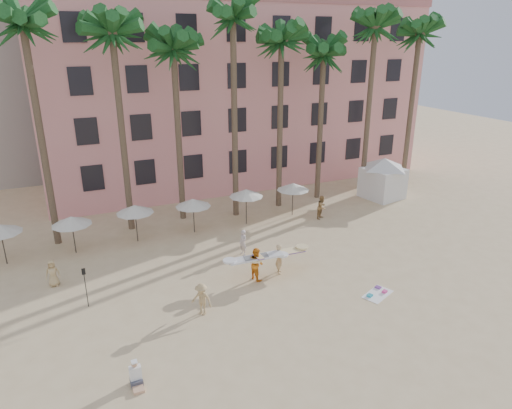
{
  "coord_description": "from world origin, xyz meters",
  "views": [
    {
      "loc": [
        -9.16,
        -16.73,
        13.14
      ],
      "look_at": [
        0.95,
        6.0,
        4.0
      ],
      "focal_mm": 32.0,
      "sensor_mm": 36.0,
      "label": 1
    }
  ],
  "objects": [
    {
      "name": "cabana",
      "position": [
        16.12,
        13.18,
        2.07
      ],
      "size": [
        5.25,
        5.25,
        3.5
      ],
      "color": "silver",
      "rests_on": "ground"
    },
    {
      "name": "pink_hotel",
      "position": [
        7.0,
        26.0,
        8.0
      ],
      "size": [
        35.0,
        14.0,
        16.0
      ],
      "primitive_type": "cube",
      "color": "#DF8D87",
      "rests_on": "ground"
    },
    {
      "name": "seated_man",
      "position": [
        -7.57,
        -1.34,
        0.38
      ],
      "size": [
        0.48,
        0.84,
        1.09
      ],
      "color": "#3F3F4C",
      "rests_on": "ground"
    },
    {
      "name": "paddle",
      "position": [
        -8.83,
        5.42,
        1.41
      ],
      "size": [
        0.18,
        0.04,
        2.23
      ],
      "color": "black",
      "rests_on": "ground"
    },
    {
      "name": "umbrella_row",
      "position": [
        -3.0,
        12.5,
        2.33
      ],
      "size": [
        22.5,
        2.7,
        2.73
      ],
      "color": "#332B23",
      "rests_on": "ground"
    },
    {
      "name": "carrier_yellow",
      "position": [
        1.85,
        4.64,
        1.04
      ],
      "size": [
        3.33,
        1.14,
        1.85
      ],
      "color": "tan",
      "rests_on": "ground"
    },
    {
      "name": "beachgoers",
      "position": [
        -0.17,
        7.08,
        0.86
      ],
      "size": [
        20.1,
        9.86,
        1.83
      ],
      "color": "tan",
      "rests_on": "ground"
    },
    {
      "name": "beach_towel",
      "position": [
        5.69,
        0.35,
        0.03
      ],
      "size": [
        2.05,
        1.63,
        0.14
      ],
      "color": "white",
      "rests_on": "ground"
    },
    {
      "name": "palm_row",
      "position": [
        0.51,
        15.0,
        12.97
      ],
      "size": [
        44.4,
        5.4,
        16.3
      ],
      "color": "brown",
      "rests_on": "ground"
    },
    {
      "name": "carrier_white",
      "position": [
        0.3,
        4.54,
        1.03
      ],
      "size": [
        3.17,
        1.26,
        1.95
      ],
      "color": "orange",
      "rests_on": "ground"
    },
    {
      "name": "ground",
      "position": [
        0.0,
        0.0,
        0.0
      ],
      "size": [
        120.0,
        120.0,
        0.0
      ],
      "primitive_type": "plane",
      "color": "#D1B789",
      "rests_on": "ground"
    }
  ]
}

